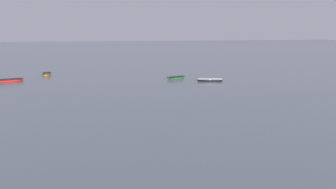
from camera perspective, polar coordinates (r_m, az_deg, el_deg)
rowboat_moored_0 at (r=67.89m, az=1.13°, el=2.26°), size 3.80×2.56×0.57m
rowboat_moored_1 at (r=64.88m, az=5.74°, el=1.95°), size 4.11×2.99×0.62m
rowboat_moored_4 at (r=68.61m, az=-20.66°, el=1.80°), size 4.09×2.44×0.61m
rowboat_moored_5 at (r=77.22m, az=-16.22°, el=2.67°), size 2.24×4.06×0.61m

